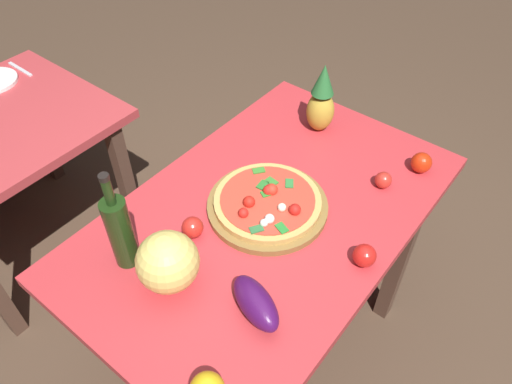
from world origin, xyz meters
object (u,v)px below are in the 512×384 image
at_px(pizza_board, 267,206).
at_px(tomato_beside_pepper, 365,256).
at_px(tomato_near_board, 421,163).
at_px(eggplant, 256,303).
at_px(tomato_by_bottle, 193,227).
at_px(knife_utensil, 20,69).
at_px(display_table, 267,227).
at_px(pineapple_left, 321,102).
at_px(melon, 168,262).
at_px(tomato_at_corner, 383,180).
at_px(wine_bottle, 120,231).
at_px(pizza, 268,201).

relative_size(pizza_board, tomato_beside_pepper, 5.65).
relative_size(tomato_beside_pepper, tomato_near_board, 0.96).
bearing_deg(eggplant, tomato_by_bottle, 73.95).
bearing_deg(knife_utensil, display_table, -89.26).
xyz_separation_m(pineapple_left, knife_utensil, (-0.50, 1.36, -0.13)).
distance_m(pineapple_left, melon, 0.90).
height_order(tomato_near_board, knife_utensil, tomato_near_board).
bearing_deg(eggplant, tomato_at_corner, -3.19).
xyz_separation_m(tomato_at_corner, knife_utensil, (-0.36, 1.72, -0.03)).
bearing_deg(pizza_board, tomato_by_bottle, 153.70).
bearing_deg(eggplant, wine_bottle, 103.45).
relative_size(display_table, eggplant, 6.94).
distance_m(tomato_beside_pepper, tomato_at_corner, 0.36).
bearing_deg(eggplant, tomato_beside_pepper, -24.33).
distance_m(tomato_at_corner, knife_utensil, 1.76).
height_order(wine_bottle, tomato_at_corner, wine_bottle).
relative_size(eggplant, tomato_by_bottle, 2.80).
bearing_deg(pineapple_left, tomato_near_board, -87.35).
distance_m(wine_bottle, eggplant, 0.45).
height_order(tomato_by_bottle, tomato_at_corner, tomato_by_bottle).
relative_size(pizza, tomato_by_bottle, 5.14).
xyz_separation_m(display_table, eggplant, (-0.33, -0.21, 0.13)).
distance_m(tomato_beside_pepper, tomato_near_board, 0.51).
xyz_separation_m(tomato_by_bottle, tomato_near_board, (0.75, -0.45, 0.00)).
xyz_separation_m(wine_bottle, tomato_near_board, (0.95, -0.53, -0.10)).
xyz_separation_m(display_table, pineapple_left, (0.50, 0.12, 0.22)).
height_order(display_table, knife_utensil, knife_utensil).
bearing_deg(display_table, tomato_at_corner, -35.05).
distance_m(pizza, pineapple_left, 0.51).
xyz_separation_m(eggplant, tomato_beside_pepper, (0.34, -0.15, -0.01)).
height_order(wine_bottle, eggplant, wine_bottle).
bearing_deg(knife_utensil, tomato_at_corner, -77.67).
height_order(pizza, tomato_near_board, pizza).
bearing_deg(pizza, tomato_beside_pepper, -89.27).
height_order(pineapple_left, tomato_near_board, pineapple_left).
height_order(tomato_by_bottle, knife_utensil, tomato_by_bottle).
height_order(eggplant, knife_utensil, eggplant).
height_order(pizza_board, tomato_by_bottle, tomato_by_bottle).
xyz_separation_m(pizza_board, eggplant, (-0.34, -0.22, 0.03)).
bearing_deg(pizza, eggplant, -147.26).
xyz_separation_m(pizza_board, tomato_beside_pepper, (0.00, -0.37, 0.02)).
xyz_separation_m(tomato_by_bottle, tomato_at_corner, (0.59, -0.38, -0.01)).
bearing_deg(tomato_near_board, pizza, 147.58).
relative_size(pizza_board, knife_utensil, 2.30).
distance_m(pineapple_left, tomato_by_bottle, 0.74).
xyz_separation_m(tomato_by_bottle, tomato_beside_pepper, (0.24, -0.49, 0.00)).
relative_size(pizza, tomato_near_board, 4.79).
height_order(tomato_by_bottle, tomato_near_board, tomato_near_board).
height_order(pineapple_left, tomato_by_bottle, pineapple_left).
bearing_deg(tomato_beside_pepper, pizza, 90.73).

